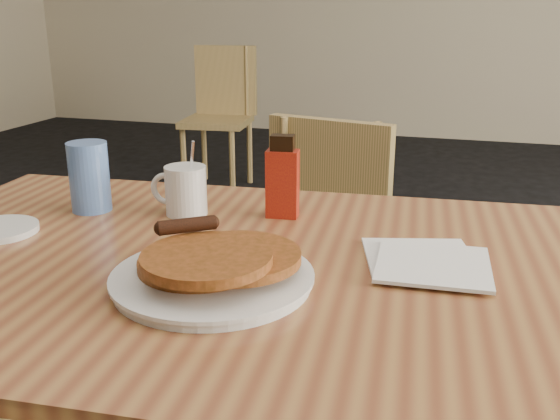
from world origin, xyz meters
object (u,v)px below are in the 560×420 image
at_px(pancake_plate, 213,270).
at_px(coffee_mug, 185,189).
at_px(main_table, 221,280).
at_px(blue_tumbler, 89,177).
at_px(chair_wall_extra, 221,104).
at_px(syrup_bottle, 283,179).
at_px(chair_main_far, 321,243).

relative_size(pancake_plate, coffee_mug, 1.97).
xyz_separation_m(main_table, blue_tumbler, (-0.35, 0.17, 0.11)).
distance_m(coffee_mug, blue_tumbler, 0.20).
xyz_separation_m(chair_wall_extra, syrup_bottle, (1.21, -2.70, 0.28)).
bearing_deg(blue_tumbler, coffee_mug, 9.30).
distance_m(chair_wall_extra, coffee_mug, 2.94).
height_order(main_table, coffee_mug, coffee_mug).
relative_size(chair_main_far, coffee_mug, 5.48).
bearing_deg(pancake_plate, chair_main_far, 91.91).
height_order(main_table, blue_tumbler, blue_tumbler).
height_order(chair_wall_extra, pancake_plate, chair_wall_extra).
xyz_separation_m(chair_wall_extra, pancake_plate, (1.20, -3.04, 0.23)).
bearing_deg(pancake_plate, chair_wall_extra, 111.61).
relative_size(chair_wall_extra, blue_tumbler, 6.50).
bearing_deg(chair_wall_extra, chair_main_far, -68.07).
distance_m(main_table, blue_tumbler, 0.40).
xyz_separation_m(chair_wall_extra, blue_tumbler, (0.83, -2.78, 0.28)).
relative_size(pancake_plate, syrup_bottle, 1.86).
bearing_deg(blue_tumbler, chair_main_far, 59.40).
relative_size(main_table, syrup_bottle, 8.39).
distance_m(chair_main_far, coffee_mug, 0.65).
relative_size(chair_main_far, pancake_plate, 2.78).
bearing_deg(blue_tumbler, syrup_bottle, 10.65).
distance_m(chair_wall_extra, syrup_bottle, 2.98).
bearing_deg(chair_main_far, chair_wall_extra, 131.66).
bearing_deg(blue_tumbler, pancake_plate, -35.21).
relative_size(main_table, pancake_plate, 4.51).
relative_size(main_table, chair_wall_extra, 1.50).
height_order(pancake_plate, blue_tumbler, blue_tumbler).
relative_size(chair_wall_extra, syrup_bottle, 5.59).
relative_size(main_table, coffee_mug, 8.89).
height_order(chair_main_far, syrup_bottle, syrup_bottle).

